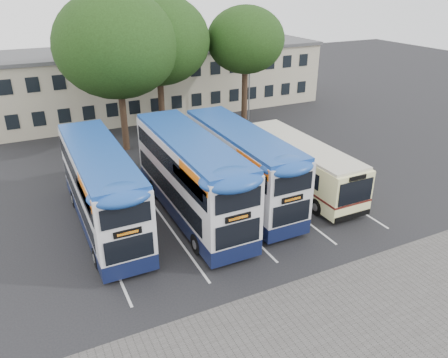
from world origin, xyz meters
TOP-DOWN VIEW (x-y plane):
  - ground at (0.00, 0.00)m, footprint 120.00×120.00m
  - paving_strip at (-2.00, -5.00)m, footprint 40.00×6.00m
  - bay_lines at (-3.75, 5.00)m, footprint 14.12×11.00m
  - depot_building at (0.00, 26.99)m, footprint 32.40×8.40m
  - lamp_post at (6.00, 19.97)m, footprint 0.25×1.05m
  - tree_left at (-6.30, 17.44)m, footprint 8.87×8.87m
  - tree_mid at (-2.77, 18.94)m, footprint 8.09×8.09m
  - tree_right at (4.45, 18.05)m, footprint 6.42×6.42m
  - bus_dd_left at (-10.28, 6.41)m, footprint 2.57×10.61m
  - bus_dd_mid at (-5.64, 5.57)m, footprint 2.69×11.09m
  - bus_dd_right at (-2.36, 5.95)m, footprint 2.57×10.60m
  - bus_single at (1.85, 5.97)m, footprint 2.58×10.13m

SIDE VIEW (x-z plane):
  - ground at x=0.00m, z-range 0.00..0.00m
  - paving_strip at x=-2.00m, z-range 0.00..0.01m
  - bay_lines at x=-3.75m, z-range 0.00..0.01m
  - bus_single at x=1.85m, z-range 0.20..3.22m
  - bus_dd_right at x=-2.36m, z-range 0.22..4.64m
  - bus_dd_left at x=-10.28m, z-range 0.23..4.65m
  - bus_dd_mid at x=-5.64m, z-range 0.23..4.86m
  - depot_building at x=0.00m, z-range 0.05..6.25m
  - lamp_post at x=6.00m, z-range 0.55..9.61m
  - tree_right at x=4.45m, z-range 2.39..12.70m
  - tree_mid at x=-2.77m, z-range 2.19..13.49m
  - tree_left at x=-6.30m, z-range 2.05..13.70m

